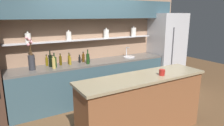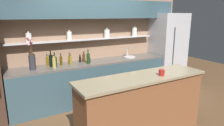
% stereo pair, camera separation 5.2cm
% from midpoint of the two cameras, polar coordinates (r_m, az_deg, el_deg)
% --- Properties ---
extents(ground_plane, '(12.00, 12.00, 0.00)m').
position_cam_midpoint_polar(ground_plane, '(3.93, 3.77, -16.38)').
color(ground_plane, brown).
extents(back_wall_unit, '(5.20, 0.44, 2.60)m').
position_cam_midpoint_polar(back_wall_unit, '(4.76, -6.46, 8.56)').
color(back_wall_unit, '#937056').
rests_on(back_wall_unit, ground_plane).
extents(back_counter_unit, '(3.63, 0.62, 0.92)m').
position_cam_midpoint_polar(back_counter_unit, '(4.68, -5.79, -5.17)').
color(back_counter_unit, '#334C56').
rests_on(back_counter_unit, ground_plane).
extents(island_counter, '(2.21, 0.61, 1.02)m').
position_cam_midpoint_polar(island_counter, '(3.38, 8.19, -11.93)').
color(island_counter, brown).
rests_on(island_counter, ground_plane).
extents(refrigerator, '(0.87, 0.73, 2.00)m').
position_cam_midpoint_polar(refrigerator, '(5.81, 15.04, 3.63)').
color(refrigerator, '#B7B7BC').
rests_on(refrigerator, ground_plane).
extents(flower_vase, '(0.14, 0.18, 0.65)m').
position_cam_midpoint_polar(flower_vase, '(4.14, -22.40, 0.98)').
color(flower_vase, '#2D2D33').
rests_on(flower_vase, back_counter_unit).
extents(sink_fixture, '(0.30, 0.30, 0.25)m').
position_cam_midpoint_polar(sink_fixture, '(5.05, 4.50, 1.93)').
color(sink_fixture, '#B7B7BC').
rests_on(sink_fixture, back_counter_unit).
extents(bottle_sauce_0, '(0.05, 0.05, 0.18)m').
position_cam_midpoint_polar(bottle_sauce_0, '(4.53, -9.58, 1.10)').
color(bottle_sauce_0, black).
rests_on(bottle_sauce_0, back_counter_unit).
extents(bottle_wine_1, '(0.07, 0.07, 0.34)m').
position_cam_midpoint_polar(bottle_wine_1, '(4.28, -17.51, 0.68)').
color(bottle_wine_1, black).
rests_on(bottle_wine_1, back_counter_unit).
extents(bottle_wine_2, '(0.07, 0.07, 0.32)m').
position_cam_midpoint_polar(bottle_wine_2, '(4.36, -7.25, 1.28)').
color(bottle_wine_2, '#193814').
rests_on(bottle_wine_2, back_counter_unit).
extents(bottle_wine_3, '(0.08, 0.08, 0.30)m').
position_cam_midpoint_polar(bottle_wine_3, '(4.22, -16.45, 0.27)').
color(bottle_wine_3, '#193814').
rests_on(bottle_wine_3, back_counter_unit).
extents(bottle_oil_4, '(0.06, 0.06, 0.23)m').
position_cam_midpoint_polar(bottle_oil_4, '(4.40, -18.46, 0.48)').
color(bottle_oil_4, brown).
rests_on(bottle_oil_4, back_counter_unit).
extents(bottle_oil_5, '(0.06, 0.06, 0.25)m').
position_cam_midpoint_polar(bottle_oil_5, '(4.36, -14.83, 0.71)').
color(bottle_oil_5, '#47380A').
rests_on(bottle_oil_5, back_counter_unit).
extents(bottle_sauce_6, '(0.05, 0.05, 0.19)m').
position_cam_midpoint_polar(bottle_sauce_6, '(4.42, -16.51, 0.50)').
color(bottle_sauce_6, maroon).
rests_on(bottle_sauce_6, back_counter_unit).
extents(bottle_spirit_7, '(0.07, 0.07, 0.27)m').
position_cam_midpoint_polar(bottle_spirit_7, '(4.13, -16.65, 0.02)').
color(bottle_spirit_7, tan).
rests_on(bottle_spirit_7, back_counter_unit).
extents(bottle_spirit_8, '(0.06, 0.06, 0.23)m').
position_cam_midpoint_polar(bottle_spirit_8, '(4.57, -8.50, 1.50)').
color(bottle_spirit_8, '#4C2D0C').
rests_on(bottle_spirit_8, back_counter_unit).
extents(bottle_sauce_9, '(0.05, 0.05, 0.16)m').
position_cam_midpoint_polar(bottle_sauce_9, '(4.51, -6.97, 1.02)').
color(bottle_sauce_9, black).
rests_on(bottle_sauce_9, back_counter_unit).
extents(bottle_oil_10, '(0.06, 0.06, 0.24)m').
position_cam_midpoint_polar(bottle_oil_10, '(4.44, -12.46, 1.03)').
color(bottle_oil_10, brown).
rests_on(bottle_oil_10, back_counter_unit).
extents(bottle_oil_11, '(0.05, 0.05, 0.22)m').
position_cam_midpoint_polar(bottle_oil_11, '(4.36, -12.22, 0.66)').
color(bottle_oil_11, olive).
rests_on(bottle_oil_11, back_counter_unit).
extents(coffee_mug, '(0.11, 0.09, 0.10)m').
position_cam_midpoint_polar(coffee_mug, '(3.27, 13.62, -2.62)').
color(coffee_mug, maroon).
rests_on(coffee_mug, island_counter).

